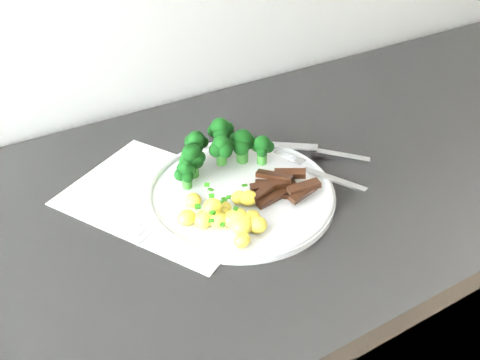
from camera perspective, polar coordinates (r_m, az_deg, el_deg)
recipe_paper at (r=0.74m, az=-8.22°, el=-1.89°), size 0.30×0.33×0.00m
plate at (r=0.74m, az=0.00°, el=-1.40°), size 0.27×0.27×0.02m
broccoli at (r=0.76m, az=-2.37°, el=3.65°), size 0.16×0.09×0.06m
potatoes at (r=0.68m, az=-1.54°, el=-3.88°), size 0.12×0.12×0.04m
beef_strips at (r=0.73m, az=4.59°, el=-0.72°), size 0.10×0.09×0.03m
fork at (r=0.77m, az=8.92°, el=0.81°), size 0.06×0.15×0.01m
knife at (r=0.83m, az=9.27°, el=2.89°), size 0.15×0.14×0.02m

